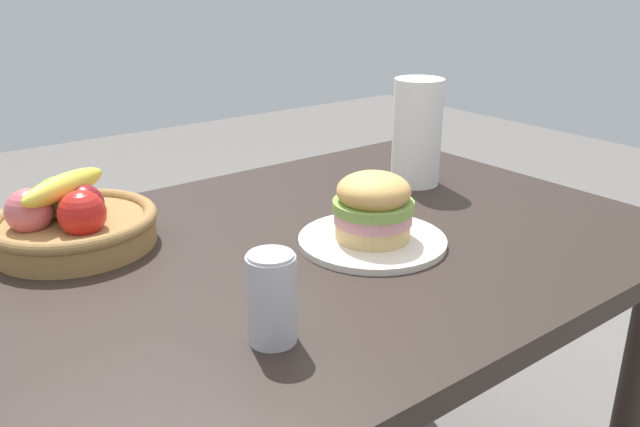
# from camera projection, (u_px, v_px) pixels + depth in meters

# --- Properties ---
(dining_table) EXTENTS (1.40, 0.90, 0.75)m
(dining_table) POSITION_uv_depth(u_px,v_px,m) (290.00, 298.00, 1.18)
(dining_table) COLOR #2D231E
(dining_table) RESTS_ON ground_plane
(plate) EXTENTS (0.27, 0.27, 0.01)m
(plate) POSITION_uv_depth(u_px,v_px,m) (372.00, 240.00, 1.16)
(plate) COLOR silver
(plate) RESTS_ON dining_table
(sandwich) EXTENTS (0.15, 0.15, 0.12)m
(sandwich) POSITION_uv_depth(u_px,v_px,m) (373.00, 206.00, 1.14)
(sandwich) COLOR #E5BC75
(sandwich) RESTS_ON plate
(soda_can) EXTENTS (0.07, 0.07, 0.13)m
(soda_can) POSITION_uv_depth(u_px,v_px,m) (272.00, 298.00, 0.84)
(soda_can) COLOR silver
(soda_can) RESTS_ON dining_table
(fruit_basket) EXTENTS (0.29, 0.29, 0.14)m
(fruit_basket) POSITION_uv_depth(u_px,v_px,m) (71.00, 221.00, 1.14)
(fruit_basket) COLOR #9E7542
(fruit_basket) RESTS_ON dining_table
(paper_towel_roll) EXTENTS (0.11, 0.11, 0.24)m
(paper_towel_roll) POSITION_uv_depth(u_px,v_px,m) (417.00, 132.00, 1.45)
(paper_towel_roll) COLOR white
(paper_towel_roll) RESTS_ON dining_table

